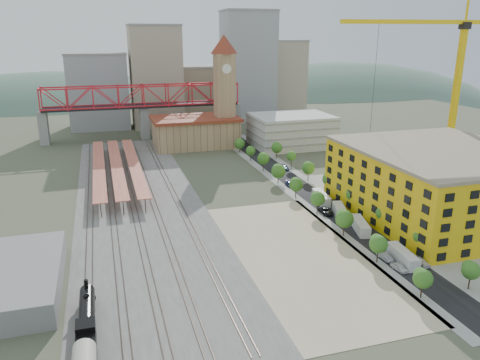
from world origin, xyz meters
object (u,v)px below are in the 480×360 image
object	(u,v)px
construction_building	(441,183)
locomotive	(87,323)
site_trailer_a	(403,256)
site_trailer_b	(360,226)
site_trailer_c	(340,211)
tower_crane	(449,68)
clock_tower	(224,81)
car_0	(399,268)
site_trailer_d	(321,198)

from	to	relation	value
construction_building	locomotive	bearing A→B (deg)	-162.68
locomotive	site_trailer_a	world-z (taller)	locomotive
site_trailer_b	site_trailer_c	distance (m)	10.69
site_trailer_a	construction_building	bearing A→B (deg)	45.11
locomotive	site_trailer_b	size ratio (longest dim) A/B	2.31
construction_building	tower_crane	distance (m)	47.44
construction_building	locomotive	world-z (taller)	construction_building
clock_tower	locomotive	size ratio (longest dim) A/B	2.24
clock_tower	site_trailer_b	size ratio (longest dim) A/B	5.16
tower_crane	site_trailer_a	world-z (taller)	tower_crane
clock_tower	site_trailer_a	distance (m)	124.64
construction_building	site_trailer_a	xyz separation A→B (m)	(-26.00, -21.35, -8.03)
clock_tower	car_0	size ratio (longest dim) A/B	12.14
construction_building	site_trailer_b	size ratio (longest dim) A/B	5.02
site_trailer_c	car_0	size ratio (longest dim) A/B	2.32
tower_crane	site_trailer_a	distance (m)	80.06
construction_building	car_0	size ratio (longest dim) A/B	11.82
site_trailer_d	car_0	size ratio (longest dim) A/B	2.43
locomotive	site_trailer_d	world-z (taller)	locomotive
locomotive	site_trailer_a	size ratio (longest dim) A/B	2.31
construction_building	site_trailer_c	distance (m)	28.15
site_trailer_a	car_0	xyz separation A→B (m)	(-3.00, -3.25, -0.65)
site_trailer_d	car_0	xyz separation A→B (m)	(-3.00, -43.28, -0.70)
car_0	site_trailer_b	bearing A→B (deg)	73.22
construction_building	site_trailer_a	world-z (taller)	construction_building
car_0	site_trailer_d	bearing A→B (deg)	77.35
site_trailer_b	site_trailer_d	bearing A→B (deg)	105.26
clock_tower	construction_building	bearing A→B (deg)	-71.22
tower_crane	site_trailer_a	xyz separation A→B (m)	(-49.42, -51.73, -35.94)
tower_crane	site_trailer_c	bearing A→B (deg)	-154.85
site_trailer_d	site_trailer_a	bearing A→B (deg)	-81.40
site_trailer_b	construction_building	bearing A→B (deg)	22.97
site_trailer_a	site_trailer_d	xyz separation A→B (m)	(0.00, 40.02, 0.05)
site_trailer_c	car_0	world-z (taller)	site_trailer_c
tower_crane	site_trailer_d	distance (m)	62.19
clock_tower	site_trailer_c	size ratio (longest dim) A/B	5.24
locomotive	site_trailer_c	world-z (taller)	locomotive
clock_tower	construction_building	distance (m)	107.36
construction_building	site_trailer_a	bearing A→B (deg)	-140.60
tower_crane	site_trailer_c	world-z (taller)	tower_crane
site_trailer_d	construction_building	bearing A→B (deg)	-27.08
clock_tower	car_0	world-z (taller)	clock_tower
site_trailer_a	site_trailer_b	bearing A→B (deg)	95.72
locomotive	site_trailer_c	bearing A→B (deg)	28.52
car_0	locomotive	bearing A→B (deg)	175.03
locomotive	site_trailer_a	distance (m)	66.41
clock_tower	locomotive	xyz separation A→B (m)	(-58.00, -128.69, -26.53)
site_trailer_c	construction_building	bearing A→B (deg)	2.12
construction_building	locomotive	xyz separation A→B (m)	(-92.00, -28.70, -7.24)
site_trailer_a	clock_tower	bearing A→B (deg)	99.49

